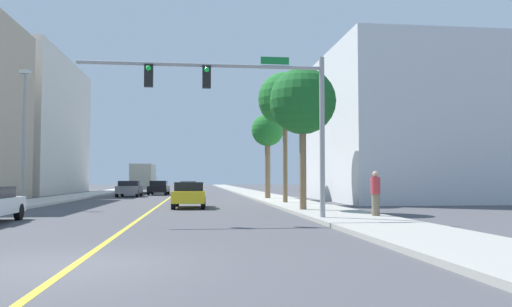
{
  "coord_description": "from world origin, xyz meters",
  "views": [
    {
      "loc": [
        2.25,
        -9.78,
        1.6
      ],
      "look_at": [
        5.68,
        18.95,
        3.08
      ],
      "focal_mm": 35.33,
      "sensor_mm": 36.0,
      "label": 1
    }
  ],
  "objects_px": {
    "traffic_signal_mast": "(249,98)",
    "car_black": "(159,188)",
    "palm_mid": "(285,100)",
    "car_yellow": "(189,195)",
    "pedestrian": "(376,193)",
    "delivery_truck": "(144,178)",
    "street_lamp": "(24,130)",
    "palm_far": "(268,132)",
    "car_green": "(188,187)",
    "car_gray": "(129,188)",
    "palm_near": "(303,102)"
  },
  "relations": [
    {
      "from": "traffic_signal_mast",
      "to": "delivery_truck",
      "type": "xyz_separation_m",
      "value": [
        -8.07,
        41.15,
        -2.94
      ]
    },
    {
      "from": "street_lamp",
      "to": "delivery_truck",
      "type": "distance_m",
      "value": 31.44
    },
    {
      "from": "palm_mid",
      "to": "car_gray",
      "type": "distance_m",
      "value": 20.4
    },
    {
      "from": "pedestrian",
      "to": "delivery_truck",
      "type": "bearing_deg",
      "value": 172.49
    },
    {
      "from": "palm_far",
      "to": "car_black",
      "type": "xyz_separation_m",
      "value": [
        -9.29,
        13.37,
        -4.56
      ]
    },
    {
      "from": "pedestrian",
      "to": "car_yellow",
      "type": "bearing_deg",
      "value": -165.63
    },
    {
      "from": "palm_mid",
      "to": "car_yellow",
      "type": "xyz_separation_m",
      "value": [
        -5.95,
        -2.91,
        -5.9
      ]
    },
    {
      "from": "street_lamp",
      "to": "palm_far",
      "type": "bearing_deg",
      "value": 33.34
    },
    {
      "from": "pedestrian",
      "to": "car_black",
      "type": "bearing_deg",
      "value": 172.91
    },
    {
      "from": "palm_mid",
      "to": "palm_near",
      "type": "bearing_deg",
      "value": -93.49
    },
    {
      "from": "palm_mid",
      "to": "car_yellow",
      "type": "relative_size",
      "value": 1.99
    },
    {
      "from": "traffic_signal_mast",
      "to": "car_gray",
      "type": "bearing_deg",
      "value": 105.92
    },
    {
      "from": "palm_far",
      "to": "delivery_truck",
      "type": "height_order",
      "value": "palm_far"
    },
    {
      "from": "palm_mid",
      "to": "pedestrian",
      "type": "relative_size",
      "value": 4.66
    },
    {
      "from": "car_gray",
      "to": "car_green",
      "type": "bearing_deg",
      "value": 51.21
    },
    {
      "from": "street_lamp",
      "to": "palm_near",
      "type": "distance_m",
      "value": 15.43
    },
    {
      "from": "traffic_signal_mast",
      "to": "car_black",
      "type": "xyz_separation_m",
      "value": [
        -5.75,
        33.2,
        -3.94
      ]
    },
    {
      "from": "palm_mid",
      "to": "car_yellow",
      "type": "distance_m",
      "value": 8.87
    },
    {
      "from": "palm_near",
      "to": "car_yellow",
      "type": "height_order",
      "value": "palm_near"
    },
    {
      "from": "traffic_signal_mast",
      "to": "car_yellow",
      "type": "xyz_separation_m",
      "value": [
        -2.36,
        9.52,
        -3.94
      ]
    },
    {
      "from": "traffic_signal_mast",
      "to": "palm_far",
      "type": "bearing_deg",
      "value": 79.88
    },
    {
      "from": "car_black",
      "to": "pedestrian",
      "type": "distance_m",
      "value": 34.42
    },
    {
      "from": "street_lamp",
      "to": "pedestrian",
      "type": "distance_m",
      "value": 19.34
    },
    {
      "from": "street_lamp",
      "to": "palm_near",
      "type": "height_order",
      "value": "street_lamp"
    },
    {
      "from": "palm_near",
      "to": "delivery_truck",
      "type": "relative_size",
      "value": 0.93
    },
    {
      "from": "traffic_signal_mast",
      "to": "palm_mid",
      "type": "height_order",
      "value": "palm_mid"
    },
    {
      "from": "car_gray",
      "to": "pedestrian",
      "type": "bearing_deg",
      "value": -64.73
    },
    {
      "from": "palm_mid",
      "to": "car_gray",
      "type": "height_order",
      "value": "palm_mid"
    },
    {
      "from": "palm_near",
      "to": "traffic_signal_mast",
      "type": "bearing_deg",
      "value": -122.09
    },
    {
      "from": "palm_near",
      "to": "palm_far",
      "type": "xyz_separation_m",
      "value": [
        0.4,
        14.83,
        -0.06
      ]
    },
    {
      "from": "traffic_signal_mast",
      "to": "car_black",
      "type": "relative_size",
      "value": 2.04
    },
    {
      "from": "palm_far",
      "to": "car_gray",
      "type": "height_order",
      "value": "palm_far"
    },
    {
      "from": "car_green",
      "to": "car_gray",
      "type": "relative_size",
      "value": 1.05
    },
    {
      "from": "delivery_truck",
      "to": "pedestrian",
      "type": "relative_size",
      "value": 4.19
    },
    {
      "from": "car_yellow",
      "to": "pedestrian",
      "type": "height_order",
      "value": "pedestrian"
    },
    {
      "from": "delivery_truck",
      "to": "car_green",
      "type": "bearing_deg",
      "value": -49.41
    },
    {
      "from": "palm_far",
      "to": "car_yellow",
      "type": "bearing_deg",
      "value": -119.75
    },
    {
      "from": "palm_mid",
      "to": "pedestrian",
      "type": "bearing_deg",
      "value": -82.61
    },
    {
      "from": "palm_near",
      "to": "pedestrian",
      "type": "bearing_deg",
      "value": -65.93
    },
    {
      "from": "car_green",
      "to": "car_gray",
      "type": "distance_m",
      "value": 8.42
    },
    {
      "from": "car_yellow",
      "to": "delivery_truck",
      "type": "distance_m",
      "value": 32.16
    },
    {
      "from": "car_green",
      "to": "car_gray",
      "type": "bearing_deg",
      "value": -127.08
    },
    {
      "from": "palm_mid",
      "to": "car_black",
      "type": "xyz_separation_m",
      "value": [
        -9.35,
        20.78,
        -5.9
      ]
    },
    {
      "from": "car_green",
      "to": "delivery_truck",
      "type": "bearing_deg",
      "value": 130.9
    },
    {
      "from": "car_gray",
      "to": "delivery_truck",
      "type": "distance_m",
      "value": 13.06
    },
    {
      "from": "street_lamp",
      "to": "palm_far",
      "type": "relative_size",
      "value": 1.14
    },
    {
      "from": "traffic_signal_mast",
      "to": "car_yellow",
      "type": "relative_size",
      "value": 2.24
    },
    {
      "from": "pedestrian",
      "to": "palm_mid",
      "type": "bearing_deg",
      "value": 161.86
    },
    {
      "from": "street_lamp",
      "to": "car_green",
      "type": "height_order",
      "value": "street_lamp"
    },
    {
      "from": "car_gray",
      "to": "delivery_truck",
      "type": "relative_size",
      "value": 0.59
    }
  ]
}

